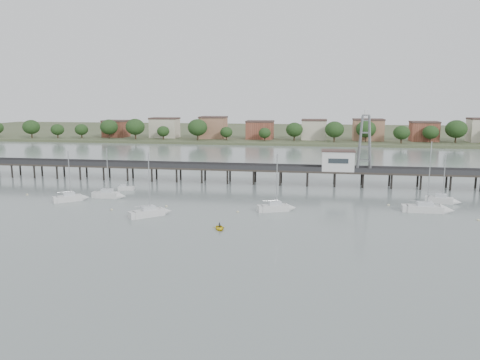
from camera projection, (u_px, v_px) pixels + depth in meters
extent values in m
plane|color=slate|center=(175.00, 257.00, 66.47)|extent=(500.00, 500.00, 0.00)
cube|color=#2D2823|center=(242.00, 169.00, 124.14)|extent=(150.00, 5.00, 0.50)
cube|color=#333335|center=(240.00, 167.00, 121.66)|extent=(150.00, 0.12, 1.10)
cube|color=#333335|center=(243.00, 165.00, 126.33)|extent=(150.00, 0.12, 1.10)
cylinder|color=black|center=(240.00, 178.00, 122.63)|extent=(0.50, 0.50, 4.40)
cylinder|color=black|center=(243.00, 175.00, 126.32)|extent=(0.50, 0.50, 4.40)
cube|color=silver|center=(338.00, 161.00, 119.67)|extent=(8.00, 5.00, 5.00)
cube|color=#4C3833|center=(338.00, 151.00, 119.21)|extent=(8.40, 5.40, 0.30)
cube|color=slate|center=(366.00, 115.00, 116.62)|extent=(1.80, 1.80, 0.30)
cube|color=silver|center=(366.00, 112.00, 116.49)|extent=(0.90, 0.90, 1.20)
cube|color=silver|center=(69.00, 199.00, 102.58)|extent=(5.30, 4.95, 1.65)
cone|color=silver|center=(84.00, 198.00, 104.25)|extent=(2.98, 2.96, 2.03)
cube|color=silver|center=(69.00, 194.00, 102.38)|extent=(2.83, 2.75, 0.75)
cylinder|color=#A5A8AA|center=(69.00, 173.00, 101.77)|extent=(0.18, 0.18, 9.81)
cylinder|color=#A5A8AA|center=(65.00, 192.00, 101.84)|extent=(2.40, 2.07, 0.12)
cube|color=silver|center=(275.00, 209.00, 93.65)|extent=(5.87, 4.04, 1.65)
cone|color=silver|center=(291.00, 208.00, 94.40)|extent=(2.91, 2.83, 2.13)
cube|color=silver|center=(275.00, 203.00, 93.45)|extent=(2.89, 2.49, 0.75)
cylinder|color=#A5A8AA|center=(277.00, 179.00, 92.70)|extent=(0.18, 0.18, 10.26)
cylinder|color=#A5A8AA|center=(270.00, 201.00, 93.15)|extent=(3.00, 1.32, 0.12)
cube|color=silver|center=(441.00, 201.00, 100.89)|extent=(5.26, 3.16, 1.65)
cone|color=silver|center=(456.00, 202.00, 99.62)|extent=(2.49, 2.40, 1.92)
cube|color=silver|center=(441.00, 196.00, 100.69)|extent=(2.52, 2.06, 0.75)
cylinder|color=#A5A8AA|center=(444.00, 176.00, 99.81)|extent=(0.18, 0.18, 9.24)
cylinder|color=#A5A8AA|center=(437.00, 193.00, 100.93)|extent=(2.80, 0.88, 0.12)
cube|color=silver|center=(424.00, 210.00, 92.98)|extent=(6.85, 2.74, 1.65)
cone|color=silver|center=(447.00, 210.00, 92.24)|extent=(2.87, 2.69, 2.65)
cube|color=silver|center=(425.00, 204.00, 92.77)|extent=(3.06, 2.16, 0.75)
cylinder|color=#A5A8AA|center=(429.00, 174.00, 91.65)|extent=(0.18, 0.18, 12.78)
cylinder|color=#A5A8AA|center=(419.00, 201.00, 92.87)|extent=(3.98, 0.17, 0.12)
cube|color=silver|center=(107.00, 196.00, 106.26)|extent=(5.34, 2.08, 1.65)
cone|color=silver|center=(121.00, 196.00, 105.73)|extent=(2.22, 2.08, 2.07)
cube|color=silver|center=(107.00, 191.00, 106.06)|extent=(2.37, 1.66, 0.75)
cylinder|color=#A5A8AA|center=(108.00, 170.00, 105.20)|extent=(0.18, 0.18, 10.00)
cylinder|color=#A5A8AA|center=(103.00, 188.00, 106.11)|extent=(3.11, 0.12, 0.12)
cube|color=silver|center=(148.00, 214.00, 89.48)|extent=(5.85, 5.66, 1.65)
cone|color=silver|center=(166.00, 211.00, 91.47)|extent=(3.34, 3.33, 2.28)
cube|color=silver|center=(148.00, 208.00, 89.28)|extent=(3.15, 3.11, 0.75)
cylinder|color=#A5A8AA|center=(149.00, 181.00, 88.61)|extent=(0.18, 0.18, 10.99)
cylinder|color=#A5A8AA|center=(143.00, 206.00, 88.65)|extent=(2.59, 2.41, 0.12)
cube|color=silver|center=(126.00, 189.00, 115.12)|extent=(4.00, 2.13, 1.06)
cube|color=silver|center=(123.00, 186.00, 115.03)|extent=(1.44, 1.44, 0.63)
imported|color=yellow|center=(220.00, 229.00, 80.78)|extent=(2.25, 1.33, 3.03)
imported|color=black|center=(220.00, 229.00, 80.78)|extent=(0.54, 1.02, 0.23)
ellipsoid|color=beige|center=(238.00, 212.00, 92.86)|extent=(0.56, 0.56, 0.39)
ellipsoid|color=beige|center=(478.00, 220.00, 86.60)|extent=(0.56, 0.56, 0.39)
ellipsoid|color=beige|center=(389.00, 205.00, 98.83)|extent=(0.56, 0.56, 0.39)
ellipsoid|color=beige|center=(96.00, 195.00, 108.66)|extent=(0.56, 0.56, 0.39)
ellipsoid|color=beige|center=(112.00, 210.00, 94.61)|extent=(0.56, 0.56, 0.39)
ellipsoid|color=beige|center=(166.00, 206.00, 97.70)|extent=(0.56, 0.56, 0.39)
ellipsoid|color=beige|center=(27.00, 195.00, 109.47)|extent=(0.56, 0.56, 0.39)
cube|color=#475133|center=(287.00, 132.00, 304.51)|extent=(500.00, 170.00, 1.40)
cube|color=brown|center=(116.00, 129.00, 257.70)|extent=(13.00, 10.50, 9.00)
cube|color=brown|center=(165.00, 129.00, 253.24)|extent=(13.00, 10.50, 9.00)
cube|color=brown|center=(213.00, 130.00, 248.93)|extent=(13.00, 10.50, 9.00)
cube|color=brown|center=(260.00, 130.00, 244.94)|extent=(13.00, 10.50, 9.00)
cube|color=brown|center=(314.00, 131.00, 240.48)|extent=(13.00, 10.50, 9.00)
cube|color=brown|center=(368.00, 132.00, 236.17)|extent=(13.00, 10.50, 9.00)
cube|color=brown|center=(424.00, 132.00, 231.86)|extent=(13.00, 10.50, 9.00)
ellipsoid|color=#183817|center=(54.00, 129.00, 250.77)|extent=(8.00, 8.00, 6.80)
ellipsoid|color=#183817|center=(277.00, 132.00, 231.63)|extent=(8.00, 8.00, 6.80)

